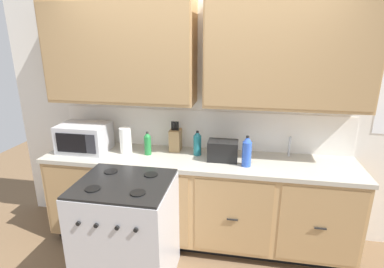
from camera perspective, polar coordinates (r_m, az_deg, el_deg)
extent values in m
plane|color=brown|center=(3.18, -0.07, -22.36)|extent=(8.00, 8.00, 0.00)
cube|color=white|center=(3.15, 1.96, 3.16)|extent=(4.19, 0.05, 2.51)
cube|color=white|center=(3.16, 1.86, 0.85)|extent=(2.99, 0.01, 0.40)
cube|color=tan|center=(3.08, -13.33, 14.64)|extent=(1.44, 0.34, 0.95)
cube|color=#A58052|center=(2.92, -14.71, 14.40)|extent=(1.41, 0.01, 0.89)
cube|color=tan|center=(2.85, 17.52, 14.11)|extent=(1.44, 0.34, 0.95)
cube|color=#A58052|center=(2.68, 17.96, 13.90)|extent=(1.41, 0.01, 0.89)
cube|color=black|center=(3.40, 0.98, -18.20)|extent=(2.93, 0.48, 0.10)
cube|color=tan|center=(3.14, 0.93, -11.90)|extent=(2.99, 0.60, 0.79)
cube|color=#A88354|center=(3.25, -20.40, -12.05)|extent=(0.69, 0.01, 0.73)
cube|color=black|center=(3.24, -20.52, -12.25)|extent=(0.10, 0.01, 0.01)
cube|color=#A88354|center=(2.96, -7.43, -14.03)|extent=(0.69, 0.01, 0.73)
cube|color=black|center=(2.95, -7.51, -14.25)|extent=(0.10, 0.01, 0.01)
cube|color=#A88354|center=(2.85, 7.60, -15.42)|extent=(0.69, 0.01, 0.73)
cube|color=black|center=(2.84, 7.58, -15.67)|extent=(0.10, 0.01, 0.01)
cube|color=#A88354|center=(2.93, 22.93, -15.80)|extent=(0.69, 0.01, 0.73)
cube|color=black|center=(2.92, 22.98, -16.04)|extent=(0.10, 0.01, 0.01)
cube|color=#ADA899|center=(2.96, 0.97, -4.87)|extent=(3.02, 0.63, 0.04)
cube|color=#A8AAAF|center=(2.98, 18.05, -5.47)|extent=(0.56, 0.38, 0.02)
cube|color=#B7B7BC|center=(2.76, -12.07, -17.74)|extent=(0.76, 0.66, 0.92)
cube|color=black|center=(2.53, -12.76, -8.98)|extent=(0.74, 0.65, 0.02)
cylinder|color=black|center=(2.47, -18.14, -9.78)|extent=(0.12, 0.12, 0.01)
cylinder|color=black|center=(2.33, -10.14, -10.85)|extent=(0.12, 0.12, 0.01)
cylinder|color=black|center=(2.72, -15.01, -6.83)|extent=(0.12, 0.12, 0.01)
cylinder|color=black|center=(2.59, -7.72, -7.59)|extent=(0.12, 0.12, 0.01)
cylinder|color=black|center=(2.44, -20.61, -15.47)|extent=(0.03, 0.02, 0.03)
cylinder|color=black|center=(2.38, -17.58, -16.08)|extent=(0.03, 0.02, 0.03)
cylinder|color=black|center=(2.31, -13.91, -16.76)|extent=(0.03, 0.02, 0.03)
cylinder|color=black|center=(2.27, -10.51, -17.32)|extent=(0.03, 0.02, 0.03)
cube|color=#B7B7BC|center=(3.29, -19.53, -0.61)|extent=(0.48, 0.36, 0.28)
cube|color=black|center=(3.16, -21.77, -1.59)|extent=(0.31, 0.01, 0.19)
cube|color=#28282D|center=(3.06, -18.53, -1.85)|extent=(0.10, 0.01, 0.19)
cube|color=black|center=(2.88, 5.81, -3.12)|extent=(0.28, 0.18, 0.19)
cube|color=black|center=(2.85, 4.87, -1.35)|extent=(0.02, 0.13, 0.01)
cube|color=black|center=(2.85, 6.87, -1.46)|extent=(0.02, 0.13, 0.01)
cube|color=#9C794E|center=(3.11, -3.12, -1.17)|extent=(0.11, 0.14, 0.22)
cylinder|color=black|center=(3.06, -3.76, 1.55)|extent=(0.02, 0.02, 0.09)
cylinder|color=black|center=(3.06, -3.40, 1.53)|extent=(0.02, 0.02, 0.09)
cylinder|color=black|center=(3.05, -3.03, 1.51)|extent=(0.02, 0.02, 0.09)
cylinder|color=black|center=(3.05, -2.67, 1.49)|extent=(0.02, 0.02, 0.09)
cylinder|color=#B2B5BA|center=(3.11, 17.84, -2.23)|extent=(0.02, 0.02, 0.20)
cylinder|color=white|center=(3.11, -12.36, -1.20)|extent=(0.12, 0.12, 0.26)
cylinder|color=#1E707A|center=(2.99, 1.01, -2.15)|extent=(0.08, 0.08, 0.20)
cone|color=#1E707A|center=(2.95, 1.02, 0.11)|extent=(0.07, 0.07, 0.05)
cylinder|color=black|center=(2.95, 1.03, 0.42)|extent=(0.03, 0.03, 0.02)
cylinder|color=#237A38|center=(3.04, -8.32, -2.14)|extent=(0.07, 0.07, 0.19)
cone|color=#237A38|center=(3.00, -8.42, -0.04)|extent=(0.06, 0.06, 0.05)
cylinder|color=black|center=(3.00, -8.43, 0.24)|extent=(0.02, 0.02, 0.02)
cylinder|color=blue|center=(2.77, 10.23, -3.73)|extent=(0.08, 0.08, 0.23)
cone|color=blue|center=(2.72, 10.39, -0.92)|extent=(0.08, 0.08, 0.06)
cylinder|color=black|center=(2.72, 10.42, -0.51)|extent=(0.03, 0.03, 0.02)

